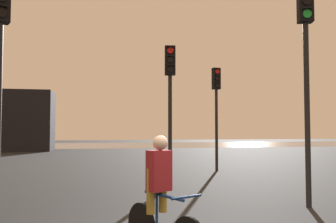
{
  "coord_description": "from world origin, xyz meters",
  "views": [
    {
      "loc": [
        -1.47,
        -5.02,
        1.69
      ],
      "look_at": [
        0.5,
        5.0,
        2.2
      ],
      "focal_mm": 40.0,
      "sensor_mm": 36.0,
      "label": 1
    }
  ],
  "objects_px": {
    "traffic_light_near_right": "(306,52)",
    "cyclist": "(161,196)",
    "traffic_light_center": "(170,88)",
    "traffic_light_far_right": "(216,99)"
  },
  "relations": [
    {
      "from": "traffic_light_near_right",
      "to": "cyclist",
      "type": "relative_size",
      "value": 3.09
    },
    {
      "from": "traffic_light_near_right",
      "to": "traffic_light_center",
      "type": "bearing_deg",
      "value": -43.04
    },
    {
      "from": "traffic_light_center",
      "to": "traffic_light_far_right",
      "type": "bearing_deg",
      "value": -118.72
    },
    {
      "from": "traffic_light_far_right",
      "to": "traffic_light_near_right",
      "type": "bearing_deg",
      "value": 81.57
    },
    {
      "from": "cyclist",
      "to": "traffic_light_center",
      "type": "bearing_deg",
      "value": -128.32
    },
    {
      "from": "traffic_light_far_right",
      "to": "cyclist",
      "type": "relative_size",
      "value": 2.66
    },
    {
      "from": "traffic_light_center",
      "to": "traffic_light_near_right",
      "type": "bearing_deg",
      "value": 130.28
    },
    {
      "from": "traffic_light_near_right",
      "to": "cyclist",
      "type": "height_order",
      "value": "traffic_light_near_right"
    },
    {
      "from": "traffic_light_center",
      "to": "cyclist",
      "type": "xyz_separation_m",
      "value": [
        -1.4,
        -6.28,
        -2.17
      ]
    },
    {
      "from": "traffic_light_far_right",
      "to": "traffic_light_center",
      "type": "height_order",
      "value": "traffic_light_far_right"
    }
  ]
}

